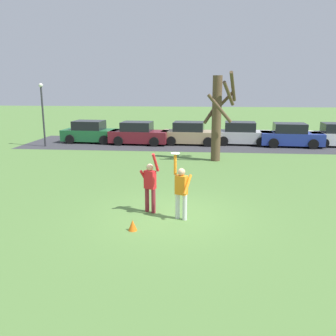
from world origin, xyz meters
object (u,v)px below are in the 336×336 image
at_px(parked_car_blue, 291,136).
at_px(bare_tree_tall, 218,115).
at_px(field_cone_orange, 133,225).
at_px(parked_car_maroon, 139,134).
at_px(parked_car_green, 91,133).
at_px(person_defender, 150,184).
at_px(person_catcher, 181,189).
at_px(frisbee_disc, 175,153).
at_px(parked_car_silver, 241,134).
at_px(lamppost_by_lot, 43,109).
at_px(parked_car_tan, 190,134).

relative_size(parked_car_blue, bare_tree_tall, 0.87).
xyz_separation_m(bare_tree_tall, field_cone_orange, (-2.78, -10.28, -2.36)).
bearing_deg(parked_car_maroon, parked_car_blue, 3.66).
distance_m(parked_car_green, parked_car_maroon, 3.66).
bearing_deg(bare_tree_tall, person_defender, -105.98).
relative_size(person_catcher, parked_car_green, 0.49).
bearing_deg(bare_tree_tall, parked_car_maroon, 135.33).
relative_size(parked_car_green, parked_car_maroon, 1.00).
height_order(frisbee_disc, parked_car_silver, frisbee_disc).
relative_size(parked_car_blue, lamppost_by_lot, 0.99).
bearing_deg(field_cone_orange, parked_car_green, 111.23).
bearing_deg(bare_tree_tall, parked_car_green, 147.52).
height_order(parked_car_tan, bare_tree_tall, bare_tree_tall).
bearing_deg(lamppost_by_lot, parked_car_maroon, 14.49).
bearing_deg(parked_car_silver, parked_car_tan, -171.55).
relative_size(person_catcher, parked_car_tan, 0.49).
relative_size(person_defender, bare_tree_tall, 0.42).
relative_size(bare_tree_tall, field_cone_orange, 15.14).
relative_size(person_defender, parked_car_maroon, 0.49).
xyz_separation_m(person_defender, parked_car_blue, (7.72, 14.00, -0.25)).
bearing_deg(parked_car_silver, field_cone_orange, -102.72).
height_order(person_catcher, field_cone_orange, person_catcher).
bearing_deg(bare_tree_tall, parked_car_silver, 71.81).
bearing_deg(parked_car_green, parked_car_maroon, -3.25).
bearing_deg(parked_car_green, parked_car_blue, 1.89).
bearing_deg(parked_car_tan, frisbee_disc, -86.25).
bearing_deg(bare_tree_tall, field_cone_orange, -105.11).
xyz_separation_m(parked_car_tan, lamppost_by_lot, (-9.92, -1.91, 1.86)).
height_order(frisbee_disc, field_cone_orange, frisbee_disc).
bearing_deg(parked_car_tan, person_catcher, -85.47).
bearing_deg(person_defender, frisbee_disc, 0.00).
distance_m(parked_car_maroon, field_cone_orange, 15.79).
bearing_deg(person_catcher, frisbee_disc, 0.00).
bearing_deg(parked_car_blue, parked_car_maroon, -176.34).
xyz_separation_m(person_catcher, parked_car_tan, (-0.26, 14.81, -0.25)).
bearing_deg(parked_car_tan, parked_car_maroon, -171.89).
height_order(parked_car_maroon, bare_tree_tall, bare_tree_tall).
xyz_separation_m(parked_car_silver, lamppost_by_lot, (-13.54, -2.22, 1.86)).
relative_size(parked_car_green, parked_car_tan, 1.00).
height_order(parked_car_green, parked_car_tan, same).
distance_m(person_defender, frisbee_disc, 1.47).
bearing_deg(parked_car_tan, parked_car_blue, 1.30).
bearing_deg(parked_car_tan, person_defender, -89.69).
xyz_separation_m(parked_car_maroon, parked_car_silver, (7.29, 0.61, 0.00)).
bearing_deg(lamppost_by_lot, parked_car_blue, 5.57).
bearing_deg(lamppost_by_lot, field_cone_orange, -57.68).
height_order(parked_car_green, parked_car_silver, same).
xyz_separation_m(parked_car_green, bare_tree_tall, (8.99, -5.73, 1.79)).
relative_size(frisbee_disc, field_cone_orange, 0.88).
distance_m(person_catcher, parked_car_tan, 14.82).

